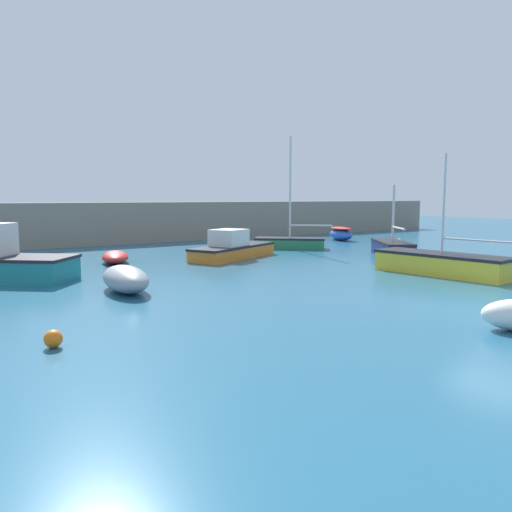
{
  "coord_description": "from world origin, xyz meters",
  "views": [
    {
      "loc": [
        -14.04,
        -7.86,
        3.18
      ],
      "look_at": [
        -0.96,
        11.0,
        0.49
      ],
      "focal_mm": 35.0,
      "sensor_mm": 36.0,
      "label": 1
    }
  ],
  "objects_px": {
    "motorboat_grey_hull": "(232,248)",
    "rowboat_white_midwater": "(115,257)",
    "rowboat_blue_near": "(125,279)",
    "sailboat_tall_mast": "(290,242)",
    "sailboat_twin_hulled": "(441,264)",
    "mooring_buoy_white": "(398,242)",
    "sailboat_short_mast": "(392,248)",
    "rowboat_with_red_cover": "(341,233)",
    "mooring_buoy_orange": "(53,339)"
  },
  "relations": [
    {
      "from": "sailboat_short_mast",
      "to": "rowboat_with_red_cover",
      "type": "distance_m",
      "value": 10.37
    },
    {
      "from": "motorboat_grey_hull",
      "to": "sailboat_tall_mast",
      "type": "bearing_deg",
      "value": -3.85
    },
    {
      "from": "sailboat_tall_mast",
      "to": "rowboat_white_midwater",
      "type": "xyz_separation_m",
      "value": [
        -11.3,
        -0.51,
        -0.13
      ]
    },
    {
      "from": "rowboat_blue_near",
      "to": "sailboat_tall_mast",
      "type": "distance_m",
      "value": 15.72
    },
    {
      "from": "motorboat_grey_hull",
      "to": "rowboat_blue_near",
      "type": "bearing_deg",
      "value": -168.14
    },
    {
      "from": "sailboat_tall_mast",
      "to": "mooring_buoy_white",
      "type": "height_order",
      "value": "sailboat_tall_mast"
    },
    {
      "from": "rowboat_white_midwater",
      "to": "sailboat_twin_hulled",
      "type": "relative_size",
      "value": 0.49
    },
    {
      "from": "rowboat_with_red_cover",
      "to": "rowboat_blue_near",
      "type": "bearing_deg",
      "value": 133.95
    },
    {
      "from": "mooring_buoy_white",
      "to": "sailboat_tall_mast",
      "type": "bearing_deg",
      "value": 157.55
    },
    {
      "from": "rowboat_blue_near",
      "to": "rowboat_with_red_cover",
      "type": "xyz_separation_m",
      "value": [
        20.56,
        10.7,
        0.07
      ]
    },
    {
      "from": "mooring_buoy_orange",
      "to": "sailboat_tall_mast",
      "type": "bearing_deg",
      "value": 37.96
    },
    {
      "from": "sailboat_tall_mast",
      "to": "sailboat_short_mast",
      "type": "distance_m",
      "value": 6.68
    },
    {
      "from": "rowboat_with_red_cover",
      "to": "sailboat_twin_hulled",
      "type": "relative_size",
      "value": 0.48
    },
    {
      "from": "mooring_buoy_white",
      "to": "rowboat_blue_near",
      "type": "bearing_deg",
      "value": -165.7
    },
    {
      "from": "mooring_buoy_orange",
      "to": "sailboat_twin_hulled",
      "type": "bearing_deg",
      "value": 5.43
    },
    {
      "from": "mooring_buoy_orange",
      "to": "motorboat_grey_hull",
      "type": "bearing_deg",
      "value": 44.25
    },
    {
      "from": "motorboat_grey_hull",
      "to": "rowboat_white_midwater",
      "type": "bearing_deg",
      "value": 139.67
    },
    {
      "from": "sailboat_tall_mast",
      "to": "rowboat_white_midwater",
      "type": "height_order",
      "value": "sailboat_tall_mast"
    },
    {
      "from": "rowboat_with_red_cover",
      "to": "mooring_buoy_orange",
      "type": "relative_size",
      "value": 7.65
    },
    {
      "from": "sailboat_twin_hulled",
      "to": "sailboat_tall_mast",
      "type": "bearing_deg",
      "value": -12.36
    },
    {
      "from": "rowboat_blue_near",
      "to": "sailboat_twin_hulled",
      "type": "distance_m",
      "value": 12.7
    },
    {
      "from": "sailboat_short_mast",
      "to": "rowboat_blue_near",
      "type": "bearing_deg",
      "value": 131.46
    },
    {
      "from": "rowboat_white_midwater",
      "to": "sailboat_twin_hulled",
      "type": "distance_m",
      "value": 15.03
    },
    {
      "from": "sailboat_tall_mast",
      "to": "sailboat_twin_hulled",
      "type": "xyz_separation_m",
      "value": [
        -1.43,
        -11.83,
        0.04
      ]
    },
    {
      "from": "rowboat_white_midwater",
      "to": "mooring_buoy_orange",
      "type": "height_order",
      "value": "rowboat_white_midwater"
    },
    {
      "from": "motorboat_grey_hull",
      "to": "mooring_buoy_orange",
      "type": "height_order",
      "value": "motorboat_grey_hull"
    },
    {
      "from": "rowboat_blue_near",
      "to": "mooring_buoy_white",
      "type": "relative_size",
      "value": 6.34
    },
    {
      "from": "rowboat_blue_near",
      "to": "rowboat_white_midwater",
      "type": "bearing_deg",
      "value": 169.53
    },
    {
      "from": "sailboat_twin_hulled",
      "to": "mooring_buoy_white",
      "type": "relative_size",
      "value": 11.9
    },
    {
      "from": "motorboat_grey_hull",
      "to": "rowboat_white_midwater",
      "type": "height_order",
      "value": "motorboat_grey_hull"
    },
    {
      "from": "motorboat_grey_hull",
      "to": "mooring_buoy_orange",
      "type": "distance_m",
      "value": 16.06
    },
    {
      "from": "rowboat_blue_near",
      "to": "mooring_buoy_white",
      "type": "xyz_separation_m",
      "value": [
        20.35,
        5.19,
        -0.18
      ]
    },
    {
      "from": "sailboat_short_mast",
      "to": "mooring_buoy_white",
      "type": "distance_m",
      "value": 5.98
    },
    {
      "from": "sailboat_tall_mast",
      "to": "motorboat_grey_hull",
      "type": "bearing_deg",
      "value": 63.84
    },
    {
      "from": "rowboat_blue_near",
      "to": "sailboat_twin_hulled",
      "type": "height_order",
      "value": "sailboat_twin_hulled"
    },
    {
      "from": "mooring_buoy_white",
      "to": "motorboat_grey_hull",
      "type": "bearing_deg",
      "value": 176.76
    },
    {
      "from": "sailboat_short_mast",
      "to": "mooring_buoy_orange",
      "type": "relative_size",
      "value": 10.63
    },
    {
      "from": "rowboat_blue_near",
      "to": "sailboat_tall_mast",
      "type": "relative_size",
      "value": 0.48
    },
    {
      "from": "rowboat_blue_near",
      "to": "rowboat_with_red_cover",
      "type": "height_order",
      "value": "rowboat_with_red_cover"
    },
    {
      "from": "sailboat_short_mast",
      "to": "sailboat_twin_hulled",
      "type": "relative_size",
      "value": 0.66
    },
    {
      "from": "rowboat_blue_near",
      "to": "motorboat_grey_hull",
      "type": "bearing_deg",
      "value": 132.61
    },
    {
      "from": "motorboat_grey_hull",
      "to": "rowboat_with_red_cover",
      "type": "relative_size",
      "value": 2.01
    },
    {
      "from": "sailboat_tall_mast",
      "to": "mooring_buoy_white",
      "type": "xyz_separation_m",
      "value": [
        6.82,
        -2.82,
        -0.17
      ]
    },
    {
      "from": "rowboat_white_midwater",
      "to": "mooring_buoy_white",
      "type": "bearing_deg",
      "value": -79.08
    },
    {
      "from": "rowboat_blue_near",
      "to": "sailboat_short_mast",
      "type": "height_order",
      "value": "sailboat_short_mast"
    },
    {
      "from": "sailboat_short_mast",
      "to": "sailboat_tall_mast",
      "type": "bearing_deg",
      "value": 53.01
    },
    {
      "from": "motorboat_grey_hull",
      "to": "rowboat_white_midwater",
      "type": "xyz_separation_m",
      "value": [
        -5.73,
        1.61,
        -0.24
      ]
    },
    {
      "from": "rowboat_white_midwater",
      "to": "sailboat_tall_mast",
      "type": "bearing_deg",
      "value": -69.24
    },
    {
      "from": "rowboat_blue_near",
      "to": "sailboat_tall_mast",
      "type": "xyz_separation_m",
      "value": [
        13.53,
        8.0,
        -0.01
      ]
    },
    {
      "from": "sailboat_short_mast",
      "to": "mooring_buoy_orange",
      "type": "bearing_deg",
      "value": 145.47
    }
  ]
}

